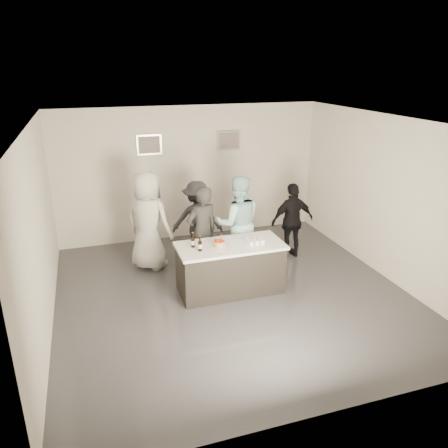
% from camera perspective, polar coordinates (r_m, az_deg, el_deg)
% --- Properties ---
extents(floor, '(6.00, 6.00, 0.00)m').
position_cam_1_polar(floor, '(7.85, 1.13, -9.12)').
color(floor, '#3D3D42').
rests_on(floor, ground).
extents(ceiling, '(6.00, 6.00, 0.00)m').
position_cam_1_polar(ceiling, '(6.88, 1.30, 13.17)').
color(ceiling, white).
extents(wall_back, '(6.00, 0.04, 3.00)m').
position_cam_1_polar(wall_back, '(10.00, -4.40, 6.64)').
color(wall_back, silver).
rests_on(wall_back, ground).
extents(wall_front, '(6.00, 0.04, 3.00)m').
position_cam_1_polar(wall_front, '(4.74, 13.22, -10.09)').
color(wall_front, silver).
rests_on(wall_front, ground).
extents(wall_left, '(0.04, 6.00, 3.00)m').
position_cam_1_polar(wall_left, '(6.92, -23.02, -1.29)').
color(wall_left, silver).
rests_on(wall_left, ground).
extents(wall_right, '(0.04, 6.00, 3.00)m').
position_cam_1_polar(wall_right, '(8.64, 20.43, 3.19)').
color(wall_right, silver).
rests_on(wall_right, ground).
extents(picture_left, '(0.54, 0.04, 0.44)m').
position_cam_1_polar(picture_left, '(9.66, -9.75, 10.17)').
color(picture_left, '#B2B2B7').
rests_on(picture_left, wall_back).
extents(picture_right, '(0.54, 0.04, 0.44)m').
position_cam_1_polar(picture_right, '(10.07, 0.60, 10.86)').
color(picture_right, '#B2B2B7').
rests_on(picture_right, wall_back).
extents(bar_counter, '(1.86, 0.86, 0.90)m').
position_cam_1_polar(bar_counter, '(7.75, 0.82, -5.75)').
color(bar_counter, white).
rests_on(bar_counter, ground).
extents(cake, '(0.20, 0.20, 0.08)m').
position_cam_1_polar(cake, '(7.49, -0.62, -2.62)').
color(cake, orange).
rests_on(cake, bar_counter).
extents(beer_bottle_a, '(0.07, 0.07, 0.26)m').
position_cam_1_polar(beer_bottle_a, '(7.43, -4.08, -2.10)').
color(beer_bottle_a, black).
rests_on(beer_bottle_a, bar_counter).
extents(beer_bottle_b, '(0.07, 0.07, 0.26)m').
position_cam_1_polar(beer_bottle_b, '(7.27, -3.16, -2.58)').
color(beer_bottle_b, black).
rests_on(beer_bottle_b, bar_counter).
extents(tumbler_cluster, '(0.30, 0.30, 0.08)m').
position_cam_1_polar(tumbler_cluster, '(7.65, 4.03, -2.14)').
color(tumbler_cluster, orange).
rests_on(tumbler_cluster, bar_counter).
extents(candles, '(0.24, 0.08, 0.01)m').
position_cam_1_polar(candles, '(7.20, -0.22, -3.90)').
color(candles, pink).
rests_on(candles, bar_counter).
extents(person_main_black, '(0.75, 0.61, 1.78)m').
position_cam_1_polar(person_main_black, '(8.12, -2.88, -1.12)').
color(person_main_black, '#272727').
rests_on(person_main_black, ground).
extents(person_main_blue, '(1.02, 0.85, 1.89)m').
position_cam_1_polar(person_main_blue, '(8.43, 1.81, 0.10)').
color(person_main_blue, '#B2E6E9').
rests_on(person_main_blue, ground).
extents(person_guest_left, '(1.13, 1.10, 1.96)m').
position_cam_1_polar(person_guest_left, '(8.57, -9.86, 0.40)').
color(person_guest_left, silver).
rests_on(person_guest_left, ground).
extents(person_guest_right, '(0.94, 0.42, 1.59)m').
position_cam_1_polar(person_guest_right, '(9.11, 8.92, 0.42)').
color(person_guest_right, black).
rests_on(person_guest_right, ground).
extents(person_guest_back, '(1.18, 0.89, 1.63)m').
position_cam_1_polar(person_guest_back, '(9.04, -3.51, 0.61)').
color(person_guest_back, '#2B2A31').
rests_on(person_guest_back, ground).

